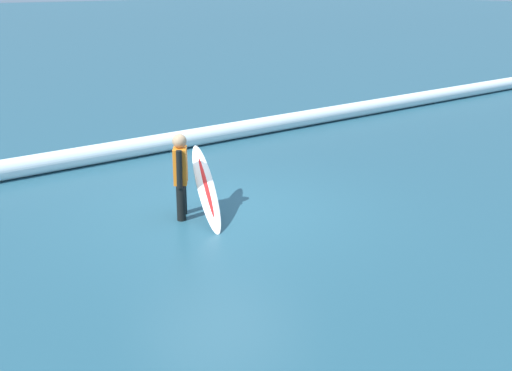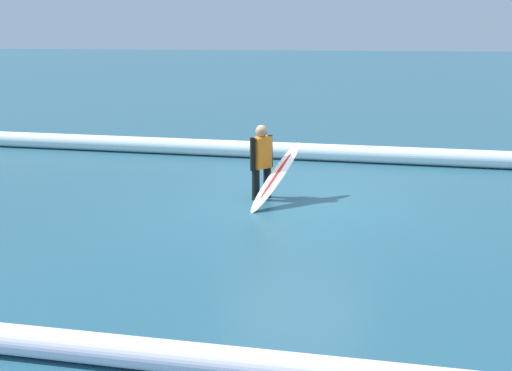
# 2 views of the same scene
# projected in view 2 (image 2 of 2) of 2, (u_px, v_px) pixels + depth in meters

# --- Properties ---
(ground_plane) EXTENTS (194.70, 194.70, 0.00)m
(ground_plane) POSITION_uv_depth(u_px,v_px,m) (297.00, 201.00, 10.98)
(ground_plane) COLOR #245365
(surfer) EXTENTS (0.36, 0.48, 1.34)m
(surfer) POSITION_uv_depth(u_px,v_px,m) (262.00, 158.00, 11.00)
(surfer) COLOR black
(surfer) RESTS_ON ground_plane
(surfboard) EXTENTS (0.85, 1.58, 1.01)m
(surfboard) POSITION_uv_depth(u_px,v_px,m) (276.00, 176.00, 10.79)
(surfboard) COLOR white
(surfboard) RESTS_ON ground_plane
(wave_crest_foreground) EXTENTS (25.18, 0.75, 0.40)m
(wave_crest_foreground) POSITION_uv_depth(u_px,v_px,m) (432.00, 157.00, 13.92)
(wave_crest_foreground) COLOR white
(wave_crest_foreground) RESTS_ON ground_plane
(wave_crest_midground) EXTENTS (14.26, 0.41, 0.29)m
(wave_crest_midground) POSITION_uv_depth(u_px,v_px,m) (229.00, 363.00, 5.34)
(wave_crest_midground) COLOR white
(wave_crest_midground) RESTS_ON ground_plane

